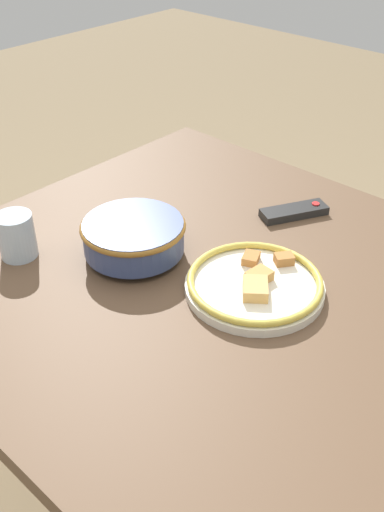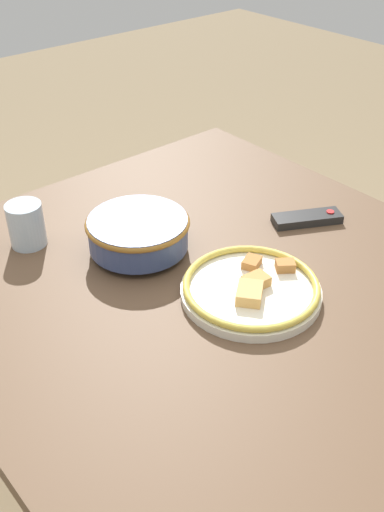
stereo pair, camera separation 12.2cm
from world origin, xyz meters
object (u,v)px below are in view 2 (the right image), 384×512
(noodle_bowl, at_px, (138,232))
(food_plate, at_px, (251,289))
(tv_remote, at_px, (307,218))
(drinking_glass, at_px, (26,225))

(noodle_bowl, bearing_deg, food_plate, 15.98)
(food_plate, bearing_deg, noodle_bowl, -164.02)
(noodle_bowl, height_order, food_plate, noodle_bowl)
(noodle_bowl, distance_m, food_plate, 0.28)
(tv_remote, bearing_deg, noodle_bowl, -84.59)
(tv_remote, relative_size, drinking_glass, 1.69)
(drinking_glass, bearing_deg, tv_remote, 57.84)
(food_plate, xyz_separation_m, tv_remote, (-0.11, 0.30, -0.01))
(tv_remote, distance_m, drinking_glass, 0.64)
(food_plate, distance_m, tv_remote, 0.32)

